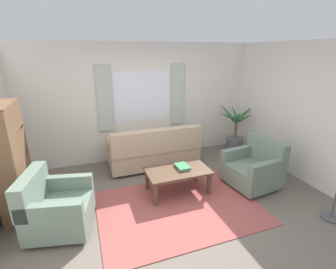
{
  "coord_description": "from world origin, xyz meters",
  "views": [
    {
      "loc": [
        -1.31,
        -3.1,
        2.41
      ],
      "look_at": [
        0.06,
        0.7,
        1.02
      ],
      "focal_mm": 26.1,
      "sensor_mm": 36.0,
      "label": 1
    }
  ],
  "objects_px": {
    "book_stack_on_table": "(182,167)",
    "potted_plant": "(235,134)",
    "coffee_table": "(178,173)",
    "bookshelf": "(15,158)",
    "armchair_left": "(55,207)",
    "armchair_right": "(254,168)",
    "couch": "(154,151)"
  },
  "relations": [
    {
      "from": "coffee_table",
      "to": "bookshelf",
      "type": "distance_m",
      "value": 2.57
    },
    {
      "from": "potted_plant",
      "to": "bookshelf",
      "type": "bearing_deg",
      "value": -169.26
    },
    {
      "from": "armchair_right",
      "to": "coffee_table",
      "type": "bearing_deg",
      "value": -106.5
    },
    {
      "from": "potted_plant",
      "to": "coffee_table",
      "type": "bearing_deg",
      "value": -148.43
    },
    {
      "from": "potted_plant",
      "to": "armchair_right",
      "type": "bearing_deg",
      "value": -111.93
    },
    {
      "from": "armchair_right",
      "to": "bookshelf",
      "type": "bearing_deg",
      "value": -105.77
    },
    {
      "from": "book_stack_on_table",
      "to": "bookshelf",
      "type": "relative_size",
      "value": 0.18
    },
    {
      "from": "potted_plant",
      "to": "book_stack_on_table",
      "type": "bearing_deg",
      "value": -147.9
    },
    {
      "from": "armchair_left",
      "to": "coffee_table",
      "type": "distance_m",
      "value": 1.99
    },
    {
      "from": "couch",
      "to": "armchair_left",
      "type": "distance_m",
      "value": 2.36
    },
    {
      "from": "armchair_right",
      "to": "book_stack_on_table",
      "type": "distance_m",
      "value": 1.36
    },
    {
      "from": "armchair_left",
      "to": "coffee_table",
      "type": "bearing_deg",
      "value": -68.58
    },
    {
      "from": "coffee_table",
      "to": "couch",
      "type": "bearing_deg",
      "value": 94.45
    },
    {
      "from": "armchair_left",
      "to": "book_stack_on_table",
      "type": "height_order",
      "value": "armchair_left"
    },
    {
      "from": "armchair_left",
      "to": "armchair_right",
      "type": "distance_m",
      "value": 3.39
    },
    {
      "from": "book_stack_on_table",
      "to": "potted_plant",
      "type": "height_order",
      "value": "potted_plant"
    },
    {
      "from": "coffee_table",
      "to": "bookshelf",
      "type": "bearing_deg",
      "value": 171.05
    },
    {
      "from": "couch",
      "to": "coffee_table",
      "type": "bearing_deg",
      "value": 94.45
    },
    {
      "from": "bookshelf",
      "to": "armchair_left",
      "type": "bearing_deg",
      "value": 37.34
    },
    {
      "from": "coffee_table",
      "to": "potted_plant",
      "type": "distance_m",
      "value": 2.39
    },
    {
      "from": "couch",
      "to": "armchair_left",
      "type": "bearing_deg",
      "value": 37.36
    },
    {
      "from": "book_stack_on_table",
      "to": "couch",
      "type": "bearing_deg",
      "value": 99.96
    },
    {
      "from": "armchair_right",
      "to": "potted_plant",
      "type": "xyz_separation_m",
      "value": [
        0.61,
        1.51,
        0.11
      ]
    },
    {
      "from": "armchair_right",
      "to": "book_stack_on_table",
      "type": "relative_size",
      "value": 3.02
    },
    {
      "from": "armchair_right",
      "to": "bookshelf",
      "type": "height_order",
      "value": "bookshelf"
    },
    {
      "from": "book_stack_on_table",
      "to": "armchair_left",
      "type": "bearing_deg",
      "value": -170.55
    },
    {
      "from": "coffee_table",
      "to": "potted_plant",
      "type": "bearing_deg",
      "value": 31.57
    },
    {
      "from": "book_stack_on_table",
      "to": "bookshelf",
      "type": "xyz_separation_m",
      "value": [
        -2.6,
        0.35,
        0.42
      ]
    },
    {
      "from": "armchair_right",
      "to": "armchair_left",
      "type": "bearing_deg",
      "value": -95.56
    },
    {
      "from": "book_stack_on_table",
      "to": "potted_plant",
      "type": "distance_m",
      "value": 2.28
    },
    {
      "from": "coffee_table",
      "to": "potted_plant",
      "type": "xyz_separation_m",
      "value": [
        2.04,
        1.25,
        0.08
      ]
    },
    {
      "from": "armchair_left",
      "to": "coffee_table",
      "type": "relative_size",
      "value": 0.91
    }
  ]
}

